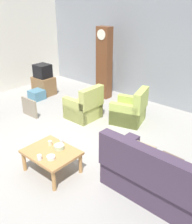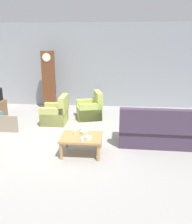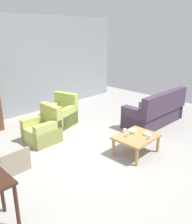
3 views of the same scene
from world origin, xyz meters
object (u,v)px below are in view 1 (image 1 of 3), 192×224
object	(u,v)px
cup_cream_tall	(50,143)
bowl_white_stacked	(51,157)
armchair_olive_far	(130,111)
cup_blue_rimmed	(40,157)
storage_box_blue	(37,95)
framed_picture_leaning	(29,107)
tv_crt	(43,71)
cup_white_porcelain	(62,141)
couch_floral	(165,183)
tv_stand_cabinet	(44,86)
grandfather_clock	(104,63)
bowl_shallow_green	(59,147)
armchair_olive_near	(84,108)
coffee_table_wood	(51,154)

from	to	relation	value
cup_cream_tall	bowl_white_stacked	world-z (taller)	cup_cream_tall
armchair_olive_far	cup_blue_rimmed	size ratio (longest dim) A/B	9.95
storage_box_blue	framed_picture_leaning	bearing A→B (deg)	-46.23
tv_crt	cup_white_porcelain	bearing A→B (deg)	-33.76
couch_floral	tv_crt	world-z (taller)	couch_floral
tv_stand_cabinet	storage_box_blue	distance (m)	0.53
grandfather_clock	tv_stand_cabinet	world-z (taller)	grandfather_clock
cup_cream_tall	framed_picture_leaning	bearing A→B (deg)	153.72
bowl_shallow_green	storage_box_blue	bearing A→B (deg)	149.29
armchair_olive_near	cup_blue_rimmed	size ratio (longest dim) A/B	9.46
couch_floral	armchair_olive_near	xyz separation A→B (m)	(-3.07, 1.40, -0.05)
armchair_olive_far	cup_cream_tall	size ratio (longest dim) A/B	10.77
armchair_olive_near	framed_picture_leaning	size ratio (longest dim) A/B	1.53
grandfather_clock	bowl_white_stacked	bearing A→B (deg)	-63.20
tv_crt	cup_white_porcelain	distance (m)	4.03
framed_picture_leaning	cup_blue_rimmed	xyz separation A→B (m)	(2.40, -1.50, 0.24)
cup_white_porcelain	bowl_shallow_green	distance (m)	0.18
couch_floral	bowl_shallow_green	bearing A→B (deg)	-164.78
tv_stand_cabinet	bowl_shallow_green	xyz separation A→B (m)	(3.44, -2.38, 0.20)
armchair_olive_near	bowl_shallow_green	xyz separation A→B (m)	(1.17, -1.92, 0.18)
grandfather_clock	storage_box_blue	world-z (taller)	grandfather_clock
tv_crt	bowl_white_stacked	bearing A→B (deg)	-37.01
couch_floral	cup_white_porcelain	distance (m)	2.03
cup_blue_rimmed	coffee_table_wood	bearing A→B (deg)	100.62
framed_picture_leaning	storage_box_blue	world-z (taller)	framed_picture_leaning
coffee_table_wood	tv_crt	world-z (taller)	tv_crt
tv_crt	bowl_shallow_green	world-z (taller)	tv_crt
cup_cream_tall	bowl_white_stacked	bearing A→B (deg)	-38.08
tv_stand_cabinet	bowl_shallow_green	world-z (taller)	tv_stand_cabinet
armchair_olive_far	grandfather_clock	distance (m)	2.07
cup_cream_tall	bowl_shallow_green	size ratio (longest dim) A/B	0.46
grandfather_clock	framed_picture_leaning	xyz separation A→B (m)	(-0.61, -2.44, -0.85)
cup_white_porcelain	cup_blue_rimmed	world-z (taller)	cup_white_porcelain
tv_stand_cabinet	cup_white_porcelain	bearing A→B (deg)	-33.76
grandfather_clock	bowl_shallow_green	xyz separation A→B (m)	(1.78, -3.48, -0.62)
armchair_olive_near	grandfather_clock	bearing A→B (deg)	111.22
coffee_table_wood	cup_cream_tall	world-z (taller)	cup_cream_tall
bowl_shallow_green	armchair_olive_near	bearing A→B (deg)	121.43
bowl_shallow_green	cup_blue_rimmed	bearing A→B (deg)	-88.91
bowl_shallow_green	grandfather_clock	bearing A→B (deg)	117.08
framed_picture_leaning	couch_floral	bearing A→B (deg)	-6.97
tv_crt	cup_blue_rimmed	xyz separation A→B (m)	(3.45, -2.84, -0.30)
armchair_olive_far	framed_picture_leaning	bearing A→B (deg)	-146.86
cup_blue_rimmed	bowl_shallow_green	xyz separation A→B (m)	(-0.01, 0.46, -0.01)
tv_stand_cabinet	framed_picture_leaning	bearing A→B (deg)	-51.98
couch_floral	framed_picture_leaning	xyz separation A→B (m)	(-4.29, 0.52, -0.11)
cup_cream_tall	bowl_white_stacked	distance (m)	0.46
couch_floral	armchair_olive_far	xyz separation A→B (m)	(-2.02, 2.00, -0.05)
storage_box_blue	tv_crt	bearing A→B (deg)	114.11
couch_floral	cup_white_porcelain	bearing A→B (deg)	-169.59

